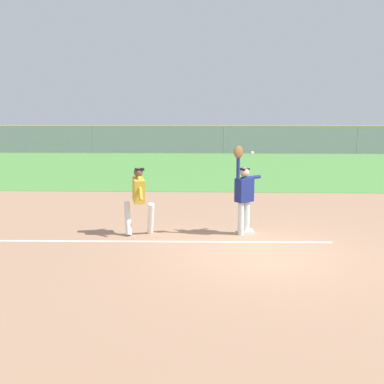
# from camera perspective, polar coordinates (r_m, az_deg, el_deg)

# --- Properties ---
(ground_plane) EXTENTS (80.40, 80.40, 0.00)m
(ground_plane) POSITION_cam_1_polar(r_m,az_deg,el_deg) (9.92, 9.20, -7.85)
(ground_plane) COLOR tan
(outfield_grass) EXTENTS (42.68, 18.51, 0.01)m
(outfield_grass) POSITION_cam_1_polar(r_m,az_deg,el_deg) (26.68, 4.79, 3.36)
(outfield_grass) COLOR #549342
(outfield_grass) RESTS_ON ground_plane
(chalk_foul_line) EXTENTS (12.00, 0.35, 0.01)m
(chalk_foul_line) POSITION_cam_1_polar(r_m,az_deg,el_deg) (11.02, -13.89, -6.20)
(chalk_foul_line) COLOR white
(chalk_foul_line) RESTS_ON ground_plane
(first_base) EXTENTS (0.39, 0.39, 0.08)m
(first_base) POSITION_cam_1_polar(r_m,az_deg,el_deg) (11.50, 7.03, -5.13)
(first_base) COLOR white
(first_base) RESTS_ON ground_plane
(fielder) EXTENTS (0.77, 0.64, 2.28)m
(fielder) POSITION_cam_1_polar(r_m,az_deg,el_deg) (11.15, 6.72, 0.10)
(fielder) COLOR silver
(fielder) RESTS_ON ground_plane
(runner) EXTENTS (0.85, 0.83, 1.72)m
(runner) POSITION_cam_1_polar(r_m,az_deg,el_deg) (11.16, -6.92, -0.55)
(runner) COLOR white
(runner) RESTS_ON ground_plane
(baseball) EXTENTS (0.07, 0.07, 0.07)m
(baseball) POSITION_cam_1_polar(r_m,az_deg,el_deg) (11.16, 7.83, 5.08)
(baseball) COLOR white
(outfield_fence) EXTENTS (42.76, 0.08, 2.24)m
(outfield_fence) POSITION_cam_1_polar(r_m,az_deg,el_deg) (35.81, 4.16, 6.79)
(outfield_fence) COLOR #93999E
(outfield_fence) RESTS_ON ground_plane
(parked_car_silver) EXTENTS (4.41, 2.13, 1.25)m
(parked_car_silver) POSITION_cam_1_polar(r_m,az_deg,el_deg) (39.71, -6.56, 6.41)
(parked_car_silver) COLOR #B7B7BC
(parked_car_silver) RESTS_ON ground_plane
(parked_car_red) EXTENTS (4.48, 2.26, 1.25)m
(parked_car_red) POSITION_cam_1_polar(r_m,az_deg,el_deg) (39.36, -0.69, 6.44)
(parked_car_red) COLOR #B21E1E
(parked_car_red) RESTS_ON ground_plane
(parked_car_blue) EXTENTS (4.56, 2.44, 1.25)m
(parked_car_blue) POSITION_cam_1_polar(r_m,az_deg,el_deg) (39.93, 6.50, 6.43)
(parked_car_blue) COLOR #23389E
(parked_car_blue) RESTS_ON ground_plane
(parked_car_black) EXTENTS (4.42, 2.17, 1.25)m
(parked_car_black) POSITION_cam_1_polar(r_m,az_deg,el_deg) (40.58, 13.14, 6.29)
(parked_car_black) COLOR black
(parked_car_black) RESTS_ON ground_plane
(parked_car_tan) EXTENTS (4.50, 2.31, 1.25)m
(parked_car_tan) POSITION_cam_1_polar(r_m,az_deg,el_deg) (41.56, 19.16, 6.08)
(parked_car_tan) COLOR tan
(parked_car_tan) RESTS_ON ground_plane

